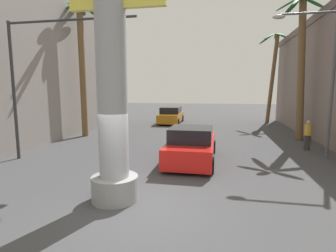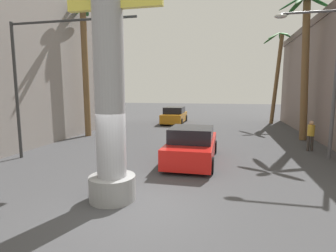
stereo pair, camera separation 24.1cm
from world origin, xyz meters
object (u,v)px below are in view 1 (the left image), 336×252
at_px(car_lead, 192,145).
at_px(palm_tree_mid_left, 82,59).
at_px(car_far, 171,115).
at_px(traffic_light_mast, 48,62).
at_px(palm_tree_mid_right, 301,58).
at_px(neon_sign_pole, 111,30).
at_px(pedestrian_mid_right, 308,133).
at_px(street_lamp, 322,68).
at_px(palm_tree_far_right, 273,68).

distance_m(car_lead, palm_tree_mid_left, 10.37).
bearing_deg(palm_tree_mid_left, car_far, 61.43).
relative_size(traffic_light_mast, palm_tree_mid_right, 0.69).
bearing_deg(palm_tree_mid_right, neon_sign_pole, -124.65).
xyz_separation_m(car_far, palm_tree_mid_left, (-4.51, -8.27, 4.46)).
xyz_separation_m(car_far, pedestrian_mid_right, (9.13, -9.96, 0.18)).
height_order(street_lamp, car_lead, street_lamp).
height_order(palm_tree_mid_right, pedestrian_mid_right, palm_tree_mid_right).
distance_m(street_lamp, palm_tree_far_right, 13.30).
distance_m(traffic_light_mast, car_lead, 7.19).
height_order(traffic_light_mast, palm_tree_mid_right, palm_tree_mid_right).
distance_m(neon_sign_pole, pedestrian_mid_right, 11.55).
relative_size(car_lead, pedestrian_mid_right, 2.99).
height_order(traffic_light_mast, palm_tree_far_right, palm_tree_far_right).
height_order(palm_tree_mid_right, palm_tree_far_right, palm_tree_mid_right).
xyz_separation_m(car_far, palm_tree_mid_right, (9.49, -6.57, 4.42)).
bearing_deg(traffic_light_mast, pedestrian_mid_right, 20.50).
bearing_deg(palm_tree_far_right, traffic_light_mast, -126.93).
bearing_deg(street_lamp, car_far, 128.06).
bearing_deg(pedestrian_mid_right, neon_sign_pole, -133.30).
distance_m(traffic_light_mast, pedestrian_mid_right, 13.12).
distance_m(car_lead, pedestrian_mid_right, 6.67).
bearing_deg(palm_tree_mid_left, neon_sign_pole, -57.40).
distance_m(car_lead, palm_tree_far_right, 16.79).
height_order(palm_tree_far_right, pedestrian_mid_right, palm_tree_far_right).
relative_size(street_lamp, pedestrian_mid_right, 4.22).
bearing_deg(car_far, pedestrian_mid_right, -47.49).
bearing_deg(car_lead, pedestrian_mid_right, 30.09).
bearing_deg(neon_sign_pole, car_far, 95.27).
bearing_deg(car_lead, palm_tree_mid_left, 147.43).
relative_size(traffic_light_mast, car_far, 1.27).
bearing_deg(car_far, palm_tree_mid_right, -34.68).
bearing_deg(palm_tree_mid_left, street_lamp, -13.56).
relative_size(street_lamp, palm_tree_mid_right, 0.76).
bearing_deg(street_lamp, neon_sign_pole, -139.25).
bearing_deg(traffic_light_mast, palm_tree_mid_left, 106.16).
bearing_deg(car_far, street_lamp, -51.94).
bearing_deg(palm_tree_mid_right, traffic_light_mast, -147.32).
bearing_deg(car_lead, palm_tree_mid_right, 47.76).
bearing_deg(pedestrian_mid_right, street_lamp, -93.53).
distance_m(street_lamp, pedestrian_mid_right, 3.56).
relative_size(neon_sign_pole, traffic_light_mast, 1.74).
bearing_deg(neon_sign_pole, palm_tree_mid_right, 55.35).
distance_m(neon_sign_pole, traffic_light_mast, 5.62).
relative_size(car_far, palm_tree_mid_left, 0.55).
distance_m(palm_tree_mid_right, palm_tree_far_right, 8.28).
height_order(neon_sign_pole, palm_tree_far_right, neon_sign_pole).
distance_m(street_lamp, palm_tree_mid_left, 13.97).
bearing_deg(palm_tree_far_right, neon_sign_pole, -111.51).
height_order(car_lead, palm_tree_mid_left, palm_tree_mid_left).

